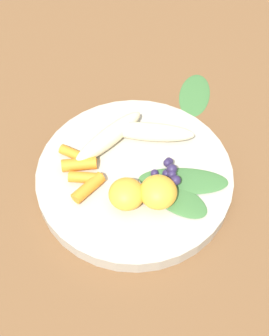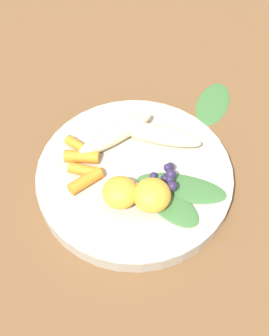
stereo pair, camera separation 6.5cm
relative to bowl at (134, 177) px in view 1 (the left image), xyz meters
name	(u,v)px [view 1 (the left image)]	position (x,y,z in m)	size (l,w,h in m)	color
ground_plane	(134,182)	(0.00, 0.00, -0.01)	(2.40, 2.40, 0.00)	brown
bowl	(134,177)	(0.00, 0.00, 0.00)	(0.29, 0.29, 0.03)	#B2AD9E
banana_peeled_left	(109,137)	(0.06, -0.01, 0.03)	(0.13, 0.03, 0.03)	beige
banana_peeled_right	(150,132)	(0.03, -0.06, 0.03)	(0.13, 0.03, 0.03)	beige
orange_segment_near	(158,192)	(-0.06, 0.01, 0.03)	(0.05, 0.05, 0.04)	#F4A833
orange_segment_far	(126,194)	(-0.03, 0.04, 0.03)	(0.05, 0.05, 0.04)	#F4A833
carrot_front	(78,156)	(0.08, 0.04, 0.02)	(0.01, 0.01, 0.06)	orange
carrot_mid_left	(79,164)	(0.06, 0.05, 0.02)	(0.02, 0.02, 0.05)	orange
carrot_mid_right	(86,178)	(0.04, 0.06, 0.02)	(0.02, 0.02, 0.05)	orange
carrot_rear	(88,188)	(0.02, 0.07, 0.02)	(0.02, 0.02, 0.05)	orange
blueberry_pile	(170,171)	(-0.04, -0.03, 0.03)	(0.05, 0.04, 0.03)	#2D234C
coconut_shred_patch	(152,185)	(-0.03, 0.00, 0.01)	(0.04, 0.04, 0.00)	white
kale_leaf_left	(177,199)	(-0.08, -0.01, 0.02)	(0.09, 0.05, 0.01)	#3D7038
kale_leaf_right	(183,181)	(-0.06, -0.04, 0.02)	(0.13, 0.05, 0.01)	#3D7038
kale_leaf_stray	(195,94)	(0.05, -0.20, -0.01)	(0.10, 0.05, 0.01)	#3D7038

